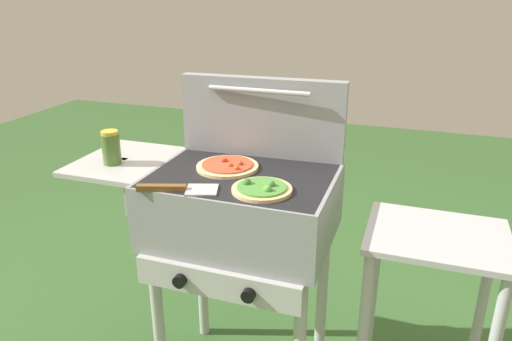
# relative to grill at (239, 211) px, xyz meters

# --- Properties ---
(grill) EXTENTS (0.96, 0.53, 0.90)m
(grill) POSITION_rel_grill_xyz_m (0.00, 0.00, 0.00)
(grill) COLOR gray
(grill) RESTS_ON ground_plane
(grill_lid_open) EXTENTS (0.63, 0.09, 0.30)m
(grill_lid_open) POSITION_rel_grill_xyz_m (0.01, 0.22, 0.30)
(grill_lid_open) COLOR gray
(grill_lid_open) RESTS_ON grill
(pizza_pepperoni) EXTENTS (0.22, 0.22, 0.03)m
(pizza_pepperoni) POSITION_rel_grill_xyz_m (-0.06, 0.04, 0.15)
(pizza_pepperoni) COLOR beige
(pizza_pepperoni) RESTS_ON grill
(pizza_veggie) EXTENTS (0.20, 0.20, 0.04)m
(pizza_veggie) POSITION_rel_grill_xyz_m (0.12, -0.11, 0.15)
(pizza_veggie) COLOR #E0C17F
(pizza_veggie) RESTS_ON grill
(sauce_jar) EXTENTS (0.07, 0.07, 0.13)m
(sauce_jar) POSITION_rel_grill_xyz_m (-0.48, -0.05, 0.21)
(sauce_jar) COLOR #4C6B2D
(sauce_jar) RESTS_ON grill
(spatula) EXTENTS (0.26, 0.14, 0.02)m
(spatula) POSITION_rel_grill_xyz_m (-0.13, -0.20, 0.15)
(spatula) COLOR #B7BABF
(spatula) RESTS_ON grill
(prep_table) EXTENTS (0.44, 0.36, 0.78)m
(prep_table) POSITION_rel_grill_xyz_m (0.67, 0.00, -0.20)
(prep_table) COLOR #B2B2B7
(prep_table) RESTS_ON ground_plane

